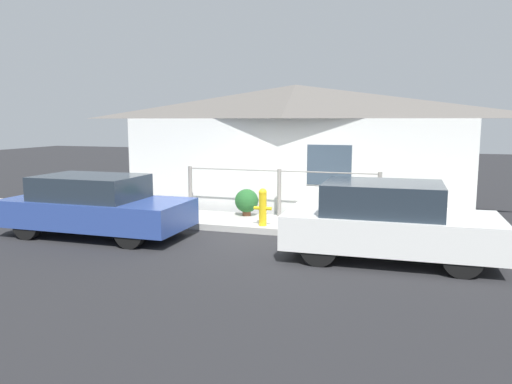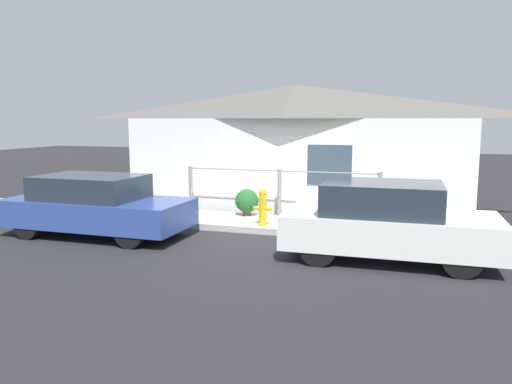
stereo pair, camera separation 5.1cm
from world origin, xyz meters
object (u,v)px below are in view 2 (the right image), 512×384
fire_hydrant (263,206)px  car_right (387,222)px  car_left (96,205)px  potted_plant_near_hydrant (247,201)px

fire_hydrant → car_right: bearing=-27.5°
car_right → fire_hydrant: (-2.80, 1.46, -0.11)m
car_right → car_left: bearing=178.9°
car_right → fire_hydrant: car_right is taller
car_right → potted_plant_near_hydrant: bearing=143.9°
car_right → fire_hydrant: bearing=151.4°
car_left → car_right: size_ratio=1.06×
car_left → fire_hydrant: (3.35, 1.46, -0.08)m
car_right → fire_hydrant: size_ratio=4.45×
car_right → potted_plant_near_hydrant: size_ratio=5.67×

